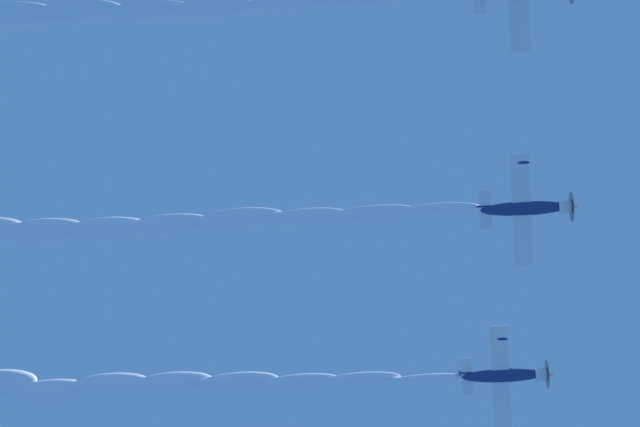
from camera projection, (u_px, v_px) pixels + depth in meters
airplane_lead at (506, 375)px, 84.58m from camera, size 7.63×8.15×2.93m
airplane_left_wingman at (527, 208)px, 79.12m from camera, size 7.63×8.22×2.94m
smoke_trail_lead at (140, 384)px, 86.77m from camera, size 40.09×19.68×4.27m
smoke_trail_left_wingman at (137, 225)px, 81.38m from camera, size 40.44×18.62×4.18m
smoke_trail_right_wingman at (109, 10)px, 75.89m from camera, size 40.22×19.31×4.03m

